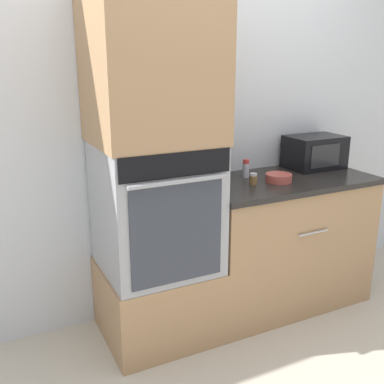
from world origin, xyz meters
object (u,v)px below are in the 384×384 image
object	(u,v)px
bowl	(279,178)
condiment_jar_mid	(246,169)
microwave	(314,152)
condiment_jar_near	(253,179)
wall_oven	(156,207)
knife_block	(213,163)

from	to	relation	value
bowl	condiment_jar_mid	bearing A→B (deg)	125.93
microwave	condiment_jar_mid	world-z (taller)	microwave
condiment_jar_near	condiment_jar_mid	size ratio (longest dim) A/B	0.61
wall_oven	bowl	size ratio (longest dim) A/B	4.45
microwave	bowl	xyz separation A→B (m)	(-0.45, -0.19, -0.09)
knife_block	condiment_jar_near	bearing A→B (deg)	-60.48
microwave	condiment_jar_mid	size ratio (longest dim) A/B	3.29
condiment_jar_mid	bowl	bearing A→B (deg)	-54.07
knife_block	wall_oven	bearing A→B (deg)	-156.75
knife_block	condiment_jar_mid	world-z (taller)	knife_block
microwave	knife_block	bearing A→B (deg)	174.87
microwave	condiment_jar_near	xyz separation A→B (m)	(-0.63, -0.18, -0.08)
wall_oven	condiment_jar_mid	xyz separation A→B (m)	(0.68, 0.13, 0.12)
bowl	condiment_jar_mid	world-z (taller)	condiment_jar_mid
microwave	condiment_jar_mid	xyz separation A→B (m)	(-0.58, -0.01, -0.06)
wall_oven	condiment_jar_mid	bearing A→B (deg)	10.41
microwave	condiment_jar_near	size ratio (longest dim) A/B	5.44
wall_oven	bowl	world-z (taller)	wall_oven
wall_oven	microwave	distance (m)	1.28
wall_oven	condiment_jar_mid	distance (m)	0.71
microwave	bowl	distance (m)	0.50
wall_oven	microwave	size ratio (longest dim) A/B	1.89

